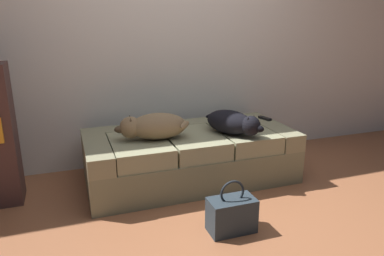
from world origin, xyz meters
TOP-DOWN VIEW (x-y plane):
  - ground_plane at (0.00, 0.00)m, footprint 10.00×10.00m
  - back_wall at (0.00, 1.61)m, footprint 6.40×0.10m
  - couch at (0.00, 0.99)m, footprint 1.83×0.86m
  - dog_tan at (-0.35, 0.90)m, footprint 0.64×0.32m
  - dog_dark at (0.33, 0.81)m, footprint 0.44×0.56m
  - tv_remote at (0.84, 1.13)m, footprint 0.08×0.16m
  - handbag at (-0.01, 0.09)m, footprint 0.32×0.18m

SIDE VIEW (x-z plane):
  - ground_plane at x=0.00m, z-range 0.00..0.00m
  - handbag at x=-0.01m, z-range -0.06..0.31m
  - couch at x=0.00m, z-range 0.00..0.45m
  - tv_remote at x=0.84m, z-range 0.45..0.47m
  - dog_dark at x=0.33m, z-range 0.45..0.65m
  - dog_tan at x=-0.35m, z-range 0.45..0.67m
  - back_wall at x=0.00m, z-range 0.00..2.80m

